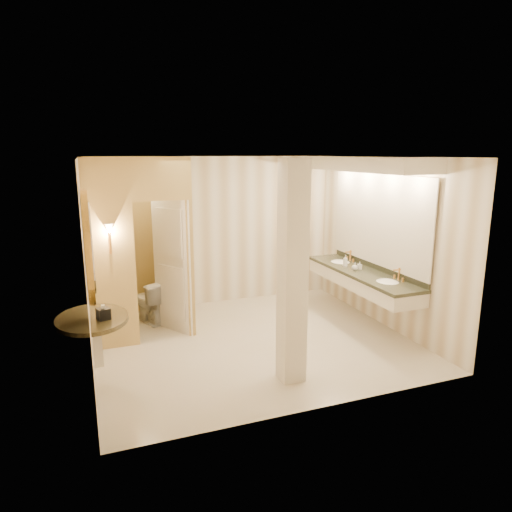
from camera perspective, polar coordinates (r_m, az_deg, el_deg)
The scene contains 16 objects.
floor at distance 6.96m, azimuth -0.40°, elevation -10.54°, with size 4.50×4.50×0.00m, color beige.
ceiling at distance 6.40m, azimuth -0.43°, elevation 12.27°, with size 4.50×4.50×0.00m, color white.
wall_back at distance 8.42m, azimuth -5.11°, elevation 3.10°, with size 4.50×0.02×2.70m, color #EEE3CE.
wall_front at distance 4.78m, azimuth 7.89°, elevation -4.43°, with size 4.50×0.02×2.70m, color #EEE3CE.
wall_left at distance 6.17m, azimuth -20.44°, elevation -1.22°, with size 0.02×4.00×2.70m, color #EEE3CE.
wall_right at distance 7.61m, azimuth 15.72°, elevation 1.63°, with size 0.02×4.00×2.70m, color #EEE3CE.
toilet_closet at distance 7.19m, azimuth -11.59°, elevation 1.51°, with size 1.50×1.55×2.70m.
wall_sconce at distance 6.52m, azimuth -17.89°, elevation 3.12°, with size 0.14×0.14×0.42m.
vanity at distance 7.51m, azimuth 13.57°, elevation 3.78°, with size 0.75×2.71×2.09m.
console_shelf at distance 5.59m, azimuth -20.00°, elevation -2.62°, with size 1.03×1.03×1.97m.
pillar at distance 5.43m, azimuth 4.58°, elevation -2.25°, with size 0.29×0.29×2.70m, color silver.
tissue_box at distance 5.59m, azimuth -18.54°, elevation -6.86°, with size 0.13×0.13×0.13m, color black.
toilet at distance 7.78m, azimuth -13.12°, elevation -5.52°, with size 0.40×0.70×0.72m, color white.
soap_bottle_a at distance 7.71m, azimuth 12.82°, elevation -1.18°, with size 0.06×0.06×0.13m, color beige.
soap_bottle_b at distance 7.64m, azimuth 12.25°, elevation -1.29°, with size 0.10×0.10×0.13m, color silver.
soap_bottle_c at distance 7.84m, azimuth 11.10°, elevation -0.60°, with size 0.08×0.08×0.20m, color #C6B28C.
Camera 1 is at (-2.20, -6.01, 2.75)m, focal length 32.00 mm.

